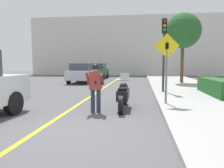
{
  "coord_description": "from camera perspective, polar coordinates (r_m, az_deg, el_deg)",
  "views": [
    {
      "loc": [
        1.92,
        -5.05,
        1.66
      ],
      "look_at": [
        0.84,
        3.05,
        0.89
      ],
      "focal_mm": 35.0,
      "sensor_mm": 36.0,
      "label": 1
    }
  ],
  "objects": [
    {
      "name": "crossing_sign",
      "position": [
        8.45,
        14.08,
        5.65
      ],
      "size": [
        0.91,
        0.08,
        2.62
      ],
      "color": "slate",
      "rests_on": "sidewalk_curb"
    },
    {
      "name": "sidewalk_curb",
      "position": [
        9.63,
        24.96,
        -4.62
      ],
      "size": [
        4.4,
        44.0,
        0.15
      ],
      "color": "#9E9E99",
      "rests_on": "ground"
    },
    {
      "name": "road_center_line",
      "position": [
        11.46,
        -5.2,
        -2.98
      ],
      "size": [
        0.12,
        36.0,
        0.01
      ],
      "color": "yellow",
      "rests_on": "ground"
    },
    {
      "name": "parked_car_silver",
      "position": [
        19.11,
        -7.73,
        2.9
      ],
      "size": [
        1.88,
        4.2,
        1.68
      ],
      "color": "black",
      "rests_on": "ground"
    },
    {
      "name": "ground_plane",
      "position": [
        5.66,
        -12.91,
        -11.87
      ],
      "size": [
        80.0,
        80.0,
        0.0
      ],
      "primitive_type": "plane",
      "color": "#4C4C4F"
    },
    {
      "name": "street_tree",
      "position": [
        18.17,
        18.07,
        13.05
      ],
      "size": [
        2.72,
        2.72,
        5.4
      ],
      "color": "brown",
      "rests_on": "sidewalk_curb"
    },
    {
      "name": "hedge_row",
      "position": [
        11.83,
        25.68,
        -0.64
      ],
      "size": [
        0.9,
        3.79,
        0.76
      ],
      "color": "#235623",
      "rests_on": "sidewalk_curb"
    },
    {
      "name": "building_backdrop",
      "position": [
        31.21,
        4.12,
        9.89
      ],
      "size": [
        28.0,
        1.2,
        8.25
      ],
      "color": "beige",
      "rests_on": "ground"
    },
    {
      "name": "motorcycle",
      "position": [
        8.03,
        2.95,
        -2.94
      ],
      "size": [
        0.62,
        2.36,
        1.29
      ],
      "color": "black",
      "rests_on": "ground"
    },
    {
      "name": "person_biker",
      "position": [
        7.38,
        -4.34,
        0.27
      ],
      "size": [
        0.59,
        0.46,
        1.66
      ],
      "color": "#282D4C",
      "rests_on": "ground"
    },
    {
      "name": "traffic_light",
      "position": [
        12.09,
        13.45,
        10.77
      ],
      "size": [
        0.26,
        0.3,
        3.86
      ],
      "color": "#2D2D30",
      "rests_on": "sidewalk_curb"
    },
    {
      "name": "parked_car_green",
      "position": [
        24.3,
        -3.69,
        3.46
      ],
      "size": [
        1.88,
        4.2,
        1.68
      ],
      "color": "black",
      "rests_on": "ground"
    }
  ]
}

